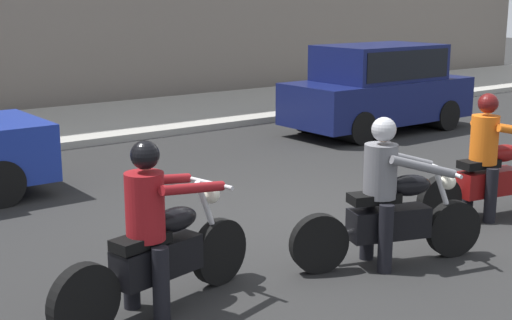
{
  "coord_description": "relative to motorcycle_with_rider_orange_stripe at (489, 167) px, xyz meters",
  "views": [
    {
      "loc": [
        -5.71,
        -6.49,
        2.71
      ],
      "look_at": [
        -0.89,
        -0.1,
        0.89
      ],
      "focal_mm": 49.77,
      "sensor_mm": 36.0,
      "label": 1
    }
  ],
  "objects": [
    {
      "name": "parked_hatchback_navy",
      "position": [
        3.29,
        5.0,
        0.29
      ],
      "size": [
        4.1,
        1.76,
        1.8
      ],
      "color": "#11194C",
      "rests_on": "ground_plane"
    },
    {
      "name": "ground_plane",
      "position": [
        -1.84,
        1.34,
        -0.65
      ],
      "size": [
        80.0,
        80.0,
        0.0
      ],
      "primitive_type": "plane",
      "color": "black"
    },
    {
      "name": "sidewalk_slab",
      "position": [
        -1.84,
        9.34,
        -0.58
      ],
      "size": [
        40.0,
        4.4,
        0.14
      ],
      "primitive_type": "cube",
      "color": "#99968E",
      "rests_on": "ground_plane"
    },
    {
      "name": "motorcycle_with_rider_crimson",
      "position": [
        -4.7,
        0.08,
        -0.01
      ],
      "size": [
        2.19,
        0.78,
        1.55
      ],
      "color": "black",
      "rests_on": "ground_plane"
    },
    {
      "name": "motorcycle_with_rider_gray",
      "position": [
        -2.24,
        -0.38,
        -0.01
      ],
      "size": [
        2.09,
        0.94,
        1.56
      ],
      "color": "black",
      "rests_on": "ground_plane"
    },
    {
      "name": "motorcycle_with_rider_orange_stripe",
      "position": [
        0.0,
        0.0,
        0.0
      ],
      "size": [
        2.14,
        0.78,
        1.59
      ],
      "color": "black",
      "rests_on": "ground_plane"
    }
  ]
}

